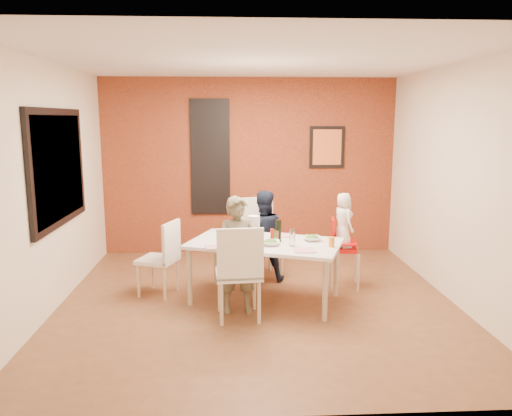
{
  "coord_description": "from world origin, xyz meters",
  "views": [
    {
      "loc": [
        -0.31,
        -5.46,
        2.09
      ],
      "look_at": [
        0.0,
        0.3,
        1.05
      ],
      "focal_mm": 35.0,
      "sensor_mm": 36.0,
      "label": 1
    }
  ],
  "objects": [
    {
      "name": "wall_left",
      "position": [
        -2.25,
        0.0,
        1.35
      ],
      "size": [
        0.02,
        4.5,
        2.7
      ],
      "primitive_type": "cube",
      "color": "#F3E3C9",
      "rests_on": "ground"
    },
    {
      "name": "child_near",
      "position": [
        -0.22,
        -0.27,
        0.64
      ],
      "size": [
        0.49,
        0.35,
        1.28
      ],
      "primitive_type": "imported",
      "rotation": [
        0.0,
        0.0,
        0.1
      ],
      "color": "brown",
      "rests_on": "ground"
    },
    {
      "name": "paper_towel_roll",
      "position": [
        -0.04,
        0.06,
        0.85
      ],
      "size": [
        0.13,
        0.13,
        0.3
      ],
      "primitive_type": "cylinder",
      "color": "white",
      "rests_on": "dining_table"
    },
    {
      "name": "salad_bowl_b",
      "position": [
        0.64,
        0.08,
        0.73
      ],
      "size": [
        0.22,
        0.22,
        0.05
      ],
      "primitive_type": "imported",
      "rotation": [
        0.0,
        0.0,
        0.12
      ],
      "color": "silver",
      "rests_on": "dining_table"
    },
    {
      "name": "salad_bowl_a",
      "position": [
        0.14,
        -0.1,
        0.73
      ],
      "size": [
        0.23,
        0.23,
        0.05
      ],
      "primitive_type": "imported",
      "rotation": [
        0.0,
        0.0,
        -0.14
      ],
      "color": "white",
      "rests_on": "dining_table"
    },
    {
      "name": "picture_window_pane",
      "position": [
        -2.21,
        0.2,
        1.55
      ],
      "size": [
        0.02,
        1.55,
        1.15
      ],
      "primitive_type": "cube",
      "color": "black",
      "rests_on": "wall_left"
    },
    {
      "name": "chair_far",
      "position": [
        0.08,
        1.04,
        0.58
      ],
      "size": [
        0.61,
        0.61,
        1.04
      ],
      "rotation": [
        0.0,
        0.0,
        0.31
      ],
      "color": "silver",
      "rests_on": "ground"
    },
    {
      "name": "ceiling",
      "position": [
        0.0,
        0.0,
        2.7
      ],
      "size": [
        4.5,
        4.5,
        0.02
      ],
      "primitive_type": "cube",
      "color": "white",
      "rests_on": "wall_back"
    },
    {
      "name": "picture_window_frame",
      "position": [
        -2.22,
        0.2,
        1.55
      ],
      "size": [
        0.05,
        1.7,
        1.3
      ],
      "primitive_type": "cube",
      "color": "black",
      "rests_on": "wall_left"
    },
    {
      "name": "glassblock_strip",
      "position": [
        -0.6,
        2.21,
        1.5
      ],
      "size": [
        0.55,
        0.03,
        1.7
      ],
      "primitive_type": "cube",
      "color": "silver",
      "rests_on": "wall_back"
    },
    {
      "name": "wall_back",
      "position": [
        0.0,
        2.25,
        1.35
      ],
      "size": [
        4.5,
        0.02,
        2.7
      ],
      "primitive_type": "cube",
      "color": "#F3E3C9",
      "rests_on": "ground"
    },
    {
      "name": "condiment_brown",
      "position": [
        0.22,
        0.04,
        0.77
      ],
      "size": [
        0.03,
        0.03,
        0.13
      ],
      "primitive_type": "cylinder",
      "color": "brown",
      "rests_on": "dining_table"
    },
    {
      "name": "wine_glass_a",
      "position": [
        -0.02,
        -0.16,
        0.81
      ],
      "size": [
        0.08,
        0.08,
        0.22
      ],
      "primitive_type": "cylinder",
      "color": "white",
      "rests_on": "dining_table"
    },
    {
      "name": "wall_right",
      "position": [
        2.25,
        0.0,
        1.35
      ],
      "size": [
        0.02,
        4.5,
        2.7
      ],
      "primitive_type": "cube",
      "color": "#F3E3C9",
      "rests_on": "ground"
    },
    {
      "name": "sippy_cup",
      "position": [
        0.8,
        -0.21,
        0.76
      ],
      "size": [
        0.06,
        0.06,
        0.11
      ],
      "primitive_type": "cylinder",
      "color": "orange",
      "rests_on": "dining_table"
    },
    {
      "name": "chair_left",
      "position": [
        -1.1,
        0.31,
        0.5
      ],
      "size": [
        0.53,
        0.53,
        0.9
      ],
      "rotation": [
        0.0,
        0.0,
        4.37
      ],
      "color": "white",
      "rests_on": "ground"
    },
    {
      "name": "wine_bottle",
      "position": [
        0.24,
        0.07,
        0.83
      ],
      "size": [
        0.07,
        0.07,
        0.25
      ],
      "primitive_type": "cylinder",
      "color": "black",
      "rests_on": "dining_table"
    },
    {
      "name": "plate_near_left",
      "position": [
        -0.48,
        -0.17,
        0.71
      ],
      "size": [
        0.22,
        0.22,
        0.01
      ],
      "primitive_type": "cube",
      "rotation": [
        0.0,
        0.0,
        0.15
      ],
      "color": "silver",
      "rests_on": "dining_table"
    },
    {
      "name": "art_print_frame",
      "position": [
        1.2,
        2.21,
        1.65
      ],
      "size": [
        0.54,
        0.03,
        0.64
      ],
      "primitive_type": "cube",
      "color": "black",
      "rests_on": "wall_back"
    },
    {
      "name": "chair_near",
      "position": [
        -0.22,
        -0.52,
        0.57
      ],
      "size": [
        0.51,
        0.51,
        1.02
      ],
      "rotation": [
        0.0,
        0.0,
        3.22
      ],
      "color": "white",
      "rests_on": "ground"
    },
    {
      "name": "glassblock_surround",
      "position": [
        -0.6,
        2.21,
        1.5
      ],
      "size": [
        0.6,
        0.03,
        1.76
      ],
      "primitive_type": "cube",
      "color": "black",
      "rests_on": "wall_back"
    },
    {
      "name": "art_print_canvas",
      "position": [
        1.2,
        2.19,
        1.65
      ],
      "size": [
        0.44,
        0.01,
        0.54
      ],
      "primitive_type": "cube",
      "color": "orange",
      "rests_on": "wall_back"
    },
    {
      "name": "condiment_green",
      "position": [
        0.19,
        0.05,
        0.77
      ],
      "size": [
        0.04,
        0.04,
        0.14
      ],
      "primitive_type": "cylinder",
      "color": "#357627",
      "rests_on": "dining_table"
    },
    {
      "name": "plate_near_right",
      "position": [
        0.49,
        -0.36,
        0.71
      ],
      "size": [
        0.22,
        0.22,
        0.01
      ],
      "primitive_type": "cube",
      "rotation": [
        0.0,
        0.0,
        -0.01
      ],
      "color": "white",
      "rests_on": "dining_table"
    },
    {
      "name": "high_chair",
      "position": [
        1.06,
        0.48,
        0.52
      ],
      "size": [
        0.42,
        0.42,
        0.87
      ],
      "rotation": [
        0.0,
        0.0,
        1.42
      ],
      "color": "red",
      "rests_on": "ground"
    },
    {
      "name": "wall_front",
      "position": [
        0.0,
        -2.25,
        1.35
      ],
      "size": [
        4.5,
        0.02,
        2.7
      ],
      "primitive_type": "cube",
      "color": "#F3E3C9",
      "rests_on": "ground"
    },
    {
      "name": "brick_accent_wall",
      "position": [
        0.0,
        2.23,
        1.35
      ],
      "size": [
        4.5,
        0.02,
        2.7
      ],
      "primitive_type": "cube",
      "color": "maroon",
      "rests_on": "ground"
    },
    {
      "name": "ground",
      "position": [
        0.0,
        0.0,
        0.0
      ],
      "size": [
        4.5,
        4.5,
        0.0
      ],
      "primitive_type": "plane",
      "color": "brown",
      "rests_on": "ground"
    },
    {
      "name": "plate_far_mid",
      "position": [
        0.31,
        0.35,
        0.71
      ],
      "size": [
        0.28,
        0.28,
        0.01
      ],
      "primitive_type": "cube",
      "rotation": [
        0.0,
        0.0,
        -0.37
      ],
      "color": "white",
      "rests_on": "dining_table"
    },
    {
      "name": "wine_glass_b",
      "position": [
        0.38,
        -0.14,
        0.79
      ],
      "size": [
        0.06,
        0.06,
        0.18
      ],
      "primitive_type": "cylinder",
      "color": "white",
      "rests_on": "dining_table"
    },
    {
      "name": "plate_far_left",
      "position": [
        -0.31,
        0.53,
        0.71
      ],
      "size": [
        0.27,
        0.27,
        0.01
      ],
      "primitive_type": "cube",
      "rotation": [
        0.0,
        0.0,
        -0.4
      ],
      "color": "white",
      "rests_on": "dining_table"
    },
    {
      "name": "condiment_red",
      "position": [
        0.17,
        0.04,
        0.78
      ],
      "size": [
        0.04,
        0.04,
        0.16
      ],
      "primitive_type": "cylinder",
      "color": "red",
      "rests_on": "dining_table"
    },
    {
      "name": "dining_table",
      "position": [
        0.09,
        0.05,
        0.64
      ],
      "size": [
        1.9,
        1.46,
        0.7
      ],
      "rotation": [
        0.0,
        0.0,
        -0.36
      ],
      "color": "white",
      "rests_on": "ground"
    },
    {
      "name": "toddler",
      "position": [
        1.08,
        0.47,
        0.85
      ],
      "size": [
        0.31,
        0.38,
        0.68
      ],
      "primitive_type": "imported",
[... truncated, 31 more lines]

